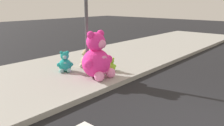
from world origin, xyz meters
name	(u,v)px	position (x,y,z in m)	size (l,w,h in m)	color
sidewalk	(49,77)	(0.00, 5.20, 0.07)	(28.00, 4.40, 0.15)	#9E9B93
sign_pole	(86,21)	(1.00, 4.40, 1.85)	(0.56, 0.11, 3.20)	#4C4C51
plush_pink_large	(97,59)	(0.85, 3.81, 0.73)	(1.12, 0.98, 1.45)	#F22D93
plush_teal	(65,63)	(0.56, 5.04, 0.43)	(0.50, 0.51, 0.70)	teal
plush_yellow	(98,62)	(1.59, 4.48, 0.36)	(0.37, 0.37, 0.52)	yellow
plush_lime	(111,66)	(1.61, 3.90, 0.34)	(0.34, 0.34, 0.48)	#8CD133
plush_tan	(86,60)	(1.40, 4.94, 0.42)	(0.47, 0.48, 0.67)	tan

